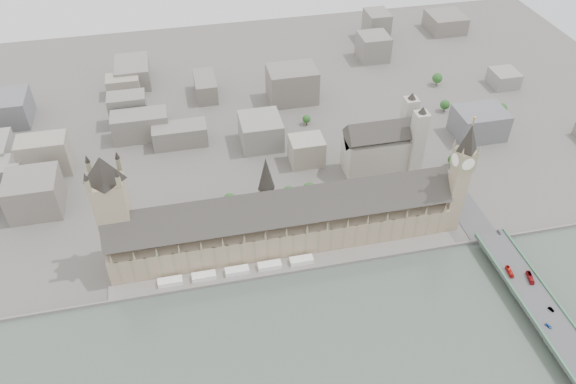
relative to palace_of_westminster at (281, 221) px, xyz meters
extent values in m
plane|color=#595651|center=(0.00, -19.70, -22.71)|extent=(900.00, 900.00, 0.00)
cube|color=slate|center=(0.00, -34.70, -21.21)|extent=(600.00, 1.50, 3.00)
cube|color=slate|center=(0.00, -27.20, -21.71)|extent=(270.00, 15.00, 2.00)
cube|color=white|center=(-90.00, -26.70, -18.71)|extent=(18.00, 7.00, 4.00)
cube|color=white|center=(-65.00, -26.70, -18.71)|extent=(18.00, 7.00, 4.00)
cube|color=white|center=(-40.00, -26.70, -18.71)|extent=(18.00, 7.00, 4.00)
cube|color=white|center=(-15.00, -26.70, -18.71)|extent=(18.00, 7.00, 4.00)
cube|color=white|center=(10.00, -26.70, -18.71)|extent=(18.00, 7.00, 4.00)
cube|color=#9B8769|center=(0.00, 0.30, -10.21)|extent=(265.00, 40.00, 25.00)
cube|color=#332F2D|center=(0.00, 0.30, 12.37)|extent=(265.00, 40.73, 40.73)
cube|color=#9B8769|center=(138.00, -11.70, 8.29)|extent=(12.00, 12.00, 62.00)
cube|color=gray|center=(138.00, -11.70, 47.29)|extent=(14.00, 14.00, 16.00)
cylinder|color=white|center=(145.20, -11.70, 47.29)|extent=(0.60, 10.00, 10.00)
cylinder|color=white|center=(130.80, -11.70, 47.29)|extent=(0.60, 10.00, 10.00)
cylinder|color=white|center=(138.00, -4.50, 47.29)|extent=(10.00, 0.60, 10.00)
cylinder|color=white|center=(138.00, -18.90, 47.29)|extent=(10.00, 0.60, 10.00)
cone|color=#292420|center=(138.00, -11.70, 66.29)|extent=(17.00, 17.00, 22.00)
cylinder|color=#F3AB47|center=(138.00, -11.70, 80.29)|extent=(1.00, 1.00, 6.00)
sphere|color=#F3AB47|center=(138.00, -11.70, 83.79)|extent=(2.00, 2.00, 2.00)
cone|color=gray|center=(144.50, -5.20, 59.29)|extent=(2.40, 2.40, 8.00)
cone|color=gray|center=(131.50, -5.20, 59.29)|extent=(2.40, 2.40, 8.00)
cone|color=gray|center=(144.50, -18.20, 59.29)|extent=(2.40, 2.40, 8.00)
cone|color=gray|center=(131.50, -18.20, 59.29)|extent=(2.40, 2.40, 8.00)
cube|color=#9B8769|center=(-122.00, 6.30, 17.29)|extent=(23.00, 23.00, 80.00)
cone|color=#292420|center=(-122.00, 6.30, 67.29)|extent=(30.00, 30.00, 20.00)
cylinder|color=gray|center=(-10.00, 6.30, 20.29)|extent=(12.00, 12.00, 20.00)
cone|color=#292420|center=(-10.00, 6.30, 44.29)|extent=(13.00, 13.00, 28.00)
cube|color=#474749|center=(162.00, -107.20, -17.58)|extent=(25.00, 325.00, 10.25)
cube|color=#A29F92|center=(105.00, 75.30, -5.71)|extent=(60.00, 28.00, 34.00)
cube|color=#332F2D|center=(105.00, 75.30, 16.29)|extent=(60.00, 28.28, 28.28)
cube|color=#A29F92|center=(137.00, 87.30, 9.29)|extent=(12.00, 12.00, 64.00)
cube|color=#A29F92|center=(137.00, 63.30, 9.29)|extent=(12.00, 12.00, 64.00)
imported|color=red|center=(155.25, -77.41, -10.95)|extent=(4.06, 11.09, 3.02)
imported|color=maroon|center=(166.82, -85.91, -10.80)|extent=(5.48, 12.21, 3.31)
imported|color=#184A9F|center=(156.75, -126.41, -11.65)|extent=(3.59, 5.12, 1.62)
imported|color=gray|center=(166.26, -114.41, -11.71)|extent=(3.04, 4.79, 1.49)
imported|color=gray|center=(168.60, -37.24, -11.80)|extent=(2.41, 4.69, 1.30)
camera|label=1|loc=(-63.16, -312.30, 300.48)|focal=35.00mm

